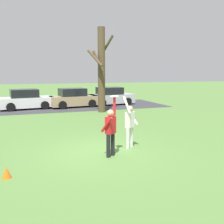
# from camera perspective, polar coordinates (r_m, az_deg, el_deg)

# --- Properties ---
(ground_plane) EXTENTS (120.00, 120.00, 0.00)m
(ground_plane) POSITION_cam_1_polar(r_m,az_deg,el_deg) (9.43, -2.71, -9.04)
(ground_plane) COLOR #567F3D
(person_catcher) EXTENTS (0.57, 0.54, 2.08)m
(person_catcher) POSITION_cam_1_polar(r_m,az_deg,el_deg) (8.70, -0.33, -3.84)
(person_catcher) COLOR black
(person_catcher) RESTS_ON ground_plane
(person_defender) EXTENTS (0.65, 0.63, 2.04)m
(person_defender) POSITION_cam_1_polar(r_m,az_deg,el_deg) (9.72, 4.04, -2.52)
(person_defender) COLOR silver
(person_defender) RESTS_ON ground_plane
(frisbee_disc) EXTENTS (0.29, 0.29, 0.02)m
(frisbee_disc) POSITION_cam_1_polar(r_m,az_deg,el_deg) (8.71, 0.54, 3.56)
(frisbee_disc) COLOR white
(frisbee_disc) RESTS_ON person_catcher
(parked_car_white) EXTENTS (4.28, 2.40, 1.59)m
(parked_car_white) POSITION_cam_1_polar(r_m,az_deg,el_deg) (21.43, -18.88, 2.59)
(parked_car_white) COLOR white
(parked_car_white) RESTS_ON ground_plane
(parked_car_tan) EXTENTS (4.28, 2.40, 1.59)m
(parked_car_tan) POSITION_cam_1_polar(r_m,az_deg,el_deg) (21.73, -8.64, 3.05)
(parked_car_tan) COLOR tan
(parked_car_tan) RESTS_ON ground_plane
(parked_car_silver) EXTENTS (4.28, 2.40, 1.59)m
(parked_car_silver) POSITION_cam_1_polar(r_m,az_deg,el_deg) (23.05, -0.30, 3.48)
(parked_car_silver) COLOR #BCBCC1
(parked_car_silver) RESTS_ON ground_plane
(parking_strip) EXTENTS (16.36, 6.40, 0.01)m
(parking_strip) POSITION_cam_1_polar(r_m,az_deg,el_deg) (22.14, -9.20, 1.26)
(parking_strip) COLOR #38383D
(parking_strip) RESTS_ON ground_plane
(bare_tree_tall) EXTENTS (2.00, 1.99, 6.11)m
(bare_tree_tall) POSITION_cam_1_polar(r_m,az_deg,el_deg) (18.58, -2.43, 9.70)
(bare_tree_tall) COLOR brown
(bare_tree_tall) RESTS_ON ground_plane
(field_cone_orange) EXTENTS (0.26, 0.26, 0.32)m
(field_cone_orange) POSITION_cam_1_polar(r_m,az_deg,el_deg) (7.76, -22.73, -12.52)
(field_cone_orange) COLOR orange
(field_cone_orange) RESTS_ON ground_plane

